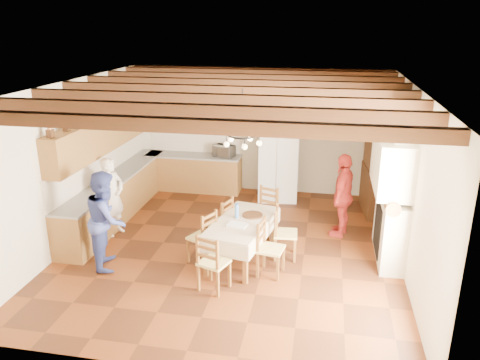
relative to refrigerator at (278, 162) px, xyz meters
name	(u,v)px	position (x,y,z in m)	size (l,w,h in m)	color
floor	(232,249)	(-0.55, -2.73, -0.90)	(6.00, 6.50, 0.02)	#442110
ceiling	(231,85)	(-0.55, -2.73, 2.12)	(6.00, 6.50, 0.02)	silver
wall_back	(258,131)	(-0.55, 0.53, 0.61)	(6.00, 0.02, 3.00)	beige
wall_front	(172,261)	(-0.55, -5.99, 0.61)	(6.00, 0.02, 3.00)	beige
wall_left	(73,163)	(-3.56, -2.73, 0.61)	(0.02, 6.50, 3.00)	beige
wall_right	(411,182)	(2.46, -2.73, 0.61)	(0.02, 6.50, 3.00)	beige
ceiling_beams	(231,91)	(-0.55, -2.73, 2.02)	(6.00, 6.30, 0.16)	#32210F
lower_cabinets_left	(118,197)	(-3.25, -1.68, -0.46)	(0.60, 4.30, 0.86)	brown
lower_cabinets_back	(194,173)	(-2.10, 0.22, -0.46)	(2.30, 0.60, 0.86)	brown
countertop_left	(116,177)	(-3.25, -1.68, -0.01)	(0.62, 4.30, 0.04)	slate
countertop_back	(194,156)	(-2.10, 0.22, -0.01)	(2.34, 0.62, 0.04)	slate
backsplash_left	(102,162)	(-3.54, -1.68, 0.31)	(0.03, 4.30, 0.60)	white
backsplash_back	(196,140)	(-2.10, 0.51, 0.31)	(2.30, 0.03, 0.60)	white
upper_cabinets	(106,132)	(-3.38, -1.68, 0.96)	(0.35, 4.20, 0.70)	brown
fireplace	(390,183)	(2.17, -2.53, 0.51)	(0.56, 1.60, 2.80)	beige
wall_picture	(325,119)	(1.00, 0.50, 0.96)	(0.34, 0.03, 0.42)	black
refrigerator	(278,162)	(0.00, 0.00, 0.00)	(0.89, 0.73, 1.78)	white
hutch	(379,163)	(2.20, -0.41, 0.23)	(0.52, 1.24, 2.25)	#3B230E
dining_table	(242,225)	(-0.29, -3.08, -0.24)	(1.16, 1.80, 0.73)	beige
chandelier	(242,135)	(-0.29, -3.08, 1.36)	(0.47, 0.47, 0.03)	black
chair_left_near	(202,236)	(-0.96, -3.28, -0.41)	(0.42, 0.40, 0.96)	brown
chair_left_far	(220,222)	(-0.80, -2.65, -0.41)	(0.42, 0.40, 0.96)	brown
chair_right_near	(271,248)	(0.27, -3.51, -0.41)	(0.42, 0.40, 0.96)	brown
chair_right_far	(286,232)	(0.45, -2.87, -0.41)	(0.42, 0.40, 0.96)	brown
chair_end_near	(214,261)	(-0.55, -4.11, -0.41)	(0.42, 0.40, 0.96)	brown
chair_end_far	(265,212)	(-0.03, -2.05, -0.41)	(0.42, 0.40, 0.96)	brown
person_man	(112,197)	(-2.95, -2.51, -0.11)	(0.57, 0.37, 1.56)	white
person_woman_blue	(107,219)	(-2.50, -3.68, -0.04)	(0.82, 0.64, 1.69)	#3D4B9D
person_woman_red	(343,195)	(1.44, -1.74, -0.06)	(0.97, 0.40, 1.66)	red
microwave	(224,151)	(-1.33, 0.22, 0.15)	(0.48, 0.33, 0.27)	silver
fridge_vase	(275,118)	(-0.11, 0.00, 1.04)	(0.28, 0.28, 0.29)	#3B230E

